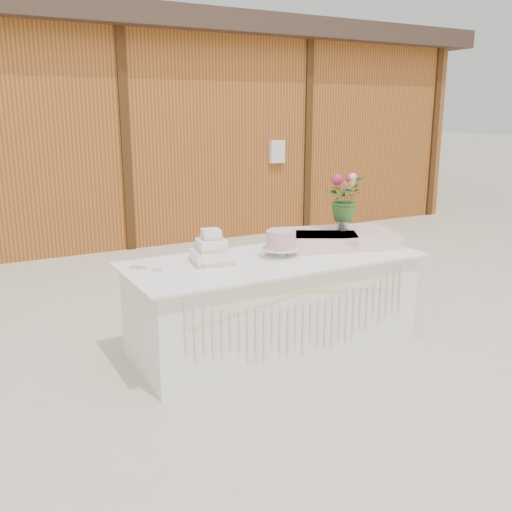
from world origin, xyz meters
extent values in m
plane|color=beige|center=(0.00, 0.00, 0.00)|extent=(80.00, 80.00, 0.00)
cube|color=#A25922|center=(0.00, 6.00, 1.50)|extent=(12.00, 4.00, 3.00)
cube|color=#38281F|center=(0.00, 6.00, 3.15)|extent=(12.60, 4.60, 0.30)
cube|color=white|center=(0.00, 0.00, 0.38)|extent=(2.28, 0.88, 0.75)
cube|color=white|center=(0.00, 0.00, 0.76)|extent=(2.40, 1.00, 0.02)
cube|color=white|center=(-0.50, 0.11, 0.82)|extent=(0.33, 0.33, 0.10)
cube|color=beige|center=(-0.50, 0.11, 0.79)|extent=(0.34, 0.34, 0.02)
cube|color=white|center=(-0.50, 0.11, 0.91)|extent=(0.24, 0.24, 0.09)
cube|color=beige|center=(-0.50, 0.11, 0.89)|extent=(0.25, 0.25, 0.02)
cube|color=white|center=(-0.50, 0.11, 1.00)|extent=(0.15, 0.15, 0.08)
cube|color=beige|center=(-0.50, 0.11, 0.98)|extent=(0.17, 0.17, 0.02)
cylinder|color=silver|center=(0.06, 0.00, 0.78)|extent=(0.26, 0.26, 0.02)
cylinder|color=silver|center=(0.06, 0.00, 0.81)|extent=(0.08, 0.08, 0.05)
cylinder|color=silver|center=(0.06, 0.00, 0.84)|extent=(0.30, 0.30, 0.01)
cylinder|color=#EEABB8|center=(0.06, 0.00, 0.92)|extent=(0.24, 0.24, 0.14)
cube|color=beige|center=(0.69, 0.12, 0.83)|extent=(1.13, 0.84, 0.13)
cylinder|color=#AFAFB4|center=(0.79, 0.14, 0.96)|extent=(0.10, 0.10, 0.13)
imported|color=#366528|center=(0.79, 0.14, 1.23)|extent=(0.45, 0.44, 0.39)
camera|label=1|loc=(-2.27, -3.81, 1.91)|focal=40.00mm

